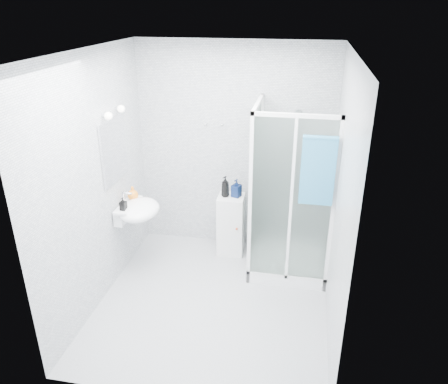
% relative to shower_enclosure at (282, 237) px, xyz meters
% --- Properties ---
extents(room, '(2.40, 2.60, 2.60)m').
position_rel_shower_enclosure_xyz_m(room, '(-0.67, -0.77, 0.85)').
color(room, silver).
rests_on(room, ground).
extents(shower_enclosure, '(0.90, 0.95, 2.00)m').
position_rel_shower_enclosure_xyz_m(shower_enclosure, '(0.00, 0.00, 0.00)').
color(shower_enclosure, white).
rests_on(shower_enclosure, ground).
extents(wall_basin, '(0.46, 0.56, 0.35)m').
position_rel_shower_enclosure_xyz_m(wall_basin, '(-1.66, -0.32, 0.35)').
color(wall_basin, white).
rests_on(wall_basin, ground).
extents(mirror, '(0.02, 0.60, 0.70)m').
position_rel_shower_enclosure_xyz_m(mirror, '(-1.85, -0.32, 1.05)').
color(mirror, white).
rests_on(mirror, room).
extents(vanity_lights, '(0.10, 0.40, 0.08)m').
position_rel_shower_enclosure_xyz_m(vanity_lights, '(-1.80, -0.32, 1.47)').
color(vanity_lights, silver).
rests_on(vanity_lights, room).
extents(wall_hooks, '(0.23, 0.06, 0.03)m').
position_rel_shower_enclosure_xyz_m(wall_hooks, '(-0.92, 0.49, 1.17)').
color(wall_hooks, silver).
rests_on(wall_hooks, room).
extents(storage_cabinet, '(0.33, 0.36, 0.78)m').
position_rel_shower_enclosure_xyz_m(storage_cabinet, '(-0.67, 0.28, -0.06)').
color(storage_cabinet, white).
rests_on(storage_cabinet, ground).
extents(hand_towel, '(0.34, 0.05, 0.72)m').
position_rel_shower_enclosure_xyz_m(hand_towel, '(0.32, -0.40, 1.02)').
color(hand_towel, teal).
rests_on(hand_towel, shower_enclosure).
extents(shampoo_bottle_a, '(0.13, 0.13, 0.26)m').
position_rel_shower_enclosure_xyz_m(shampoo_bottle_a, '(-0.74, 0.28, 0.46)').
color(shampoo_bottle_a, black).
rests_on(shampoo_bottle_a, storage_cabinet).
extents(shampoo_bottle_b, '(0.13, 0.13, 0.23)m').
position_rel_shower_enclosure_xyz_m(shampoo_bottle_b, '(-0.60, 0.30, 0.44)').
color(shampoo_bottle_b, '#0A183F').
rests_on(shampoo_bottle_b, storage_cabinet).
extents(soap_dispenser_orange, '(0.13, 0.13, 0.16)m').
position_rel_shower_enclosure_xyz_m(soap_dispenser_orange, '(-1.74, -0.18, 0.49)').
color(soap_dispenser_orange, orange).
rests_on(soap_dispenser_orange, wall_basin).
extents(soap_dispenser_black, '(0.07, 0.08, 0.15)m').
position_rel_shower_enclosure_xyz_m(soap_dispenser_black, '(-1.74, -0.47, 0.49)').
color(soap_dispenser_black, black).
rests_on(soap_dispenser_black, wall_basin).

